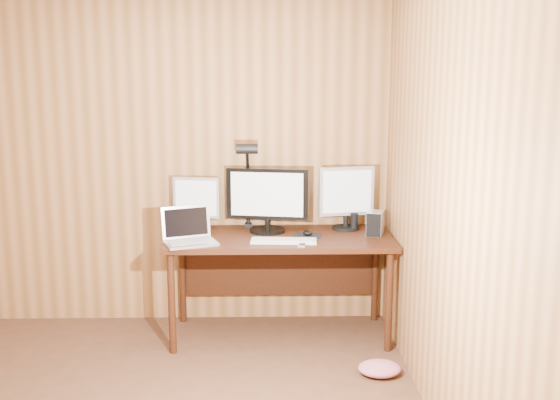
{
  "coord_description": "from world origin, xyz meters",
  "views": [
    {
      "loc": [
        0.83,
        -2.89,
        1.89
      ],
      "look_at": [
        0.93,
        1.58,
        1.02
      ],
      "focal_mm": 42.0,
      "sensor_mm": 36.0,
      "label": 1
    }
  ],
  "objects_px": {
    "speaker": "(354,222)",
    "mouse": "(307,233)",
    "keyboard": "(284,241)",
    "laptop": "(189,234)",
    "monitor_left": "(197,202)",
    "phone": "(302,245)",
    "monitor_center": "(267,199)",
    "desk_lamp": "(247,173)",
    "monitor_right": "(346,196)",
    "desk": "(280,250)",
    "hard_drive": "(375,223)"
  },
  "relations": [
    {
      "from": "monitor_center",
      "to": "monitor_right",
      "type": "bearing_deg",
      "value": 16.22
    },
    {
      "from": "monitor_center",
      "to": "speaker",
      "type": "bearing_deg",
      "value": 12.76
    },
    {
      "from": "hard_drive",
      "to": "monitor_right",
      "type": "bearing_deg",
      "value": 154.96
    },
    {
      "from": "monitor_center",
      "to": "monitor_right",
      "type": "height_order",
      "value": "monitor_right"
    },
    {
      "from": "speaker",
      "to": "desk_lamp",
      "type": "height_order",
      "value": "desk_lamp"
    },
    {
      "from": "monitor_left",
      "to": "laptop",
      "type": "relative_size",
      "value": 0.97
    },
    {
      "from": "desk",
      "to": "monitor_left",
      "type": "height_order",
      "value": "monitor_left"
    },
    {
      "from": "monitor_center",
      "to": "speaker",
      "type": "height_order",
      "value": "monitor_center"
    },
    {
      "from": "monitor_left",
      "to": "speaker",
      "type": "height_order",
      "value": "monitor_left"
    },
    {
      "from": "keyboard",
      "to": "desk_lamp",
      "type": "relative_size",
      "value": 0.67
    },
    {
      "from": "keyboard",
      "to": "speaker",
      "type": "bearing_deg",
      "value": 36.38
    },
    {
      "from": "phone",
      "to": "desk_lamp",
      "type": "xyz_separation_m",
      "value": [
        -0.38,
        0.5,
        0.42
      ]
    },
    {
      "from": "laptop",
      "to": "desk_lamp",
      "type": "height_order",
      "value": "desk_lamp"
    },
    {
      "from": "mouse",
      "to": "desk_lamp",
      "type": "bearing_deg",
      "value": 156.82
    },
    {
      "from": "mouse",
      "to": "hard_drive",
      "type": "relative_size",
      "value": 0.6
    },
    {
      "from": "laptop",
      "to": "desk_lamp",
      "type": "relative_size",
      "value": 0.6
    },
    {
      "from": "desk",
      "to": "keyboard",
      "type": "height_order",
      "value": "keyboard"
    },
    {
      "from": "hard_drive",
      "to": "desk_lamp",
      "type": "xyz_separation_m",
      "value": [
        -0.91,
        0.21,
        0.34
      ]
    },
    {
      "from": "hard_drive",
      "to": "mouse",
      "type": "bearing_deg",
      "value": -160.71
    },
    {
      "from": "laptop",
      "to": "desk_lamp",
      "type": "distance_m",
      "value": 0.67
    },
    {
      "from": "monitor_left",
      "to": "desk_lamp",
      "type": "distance_m",
      "value": 0.43
    },
    {
      "from": "keyboard",
      "to": "mouse",
      "type": "xyz_separation_m",
      "value": [
        0.17,
        0.18,
        0.01
      ]
    },
    {
      "from": "monitor_right",
      "to": "laptop",
      "type": "bearing_deg",
      "value": -172.93
    },
    {
      "from": "desk",
      "to": "mouse",
      "type": "relative_size",
      "value": 14.95
    },
    {
      "from": "monitor_left",
      "to": "monitor_right",
      "type": "relative_size",
      "value": 0.84
    },
    {
      "from": "monitor_center",
      "to": "speaker",
      "type": "distance_m",
      "value": 0.66
    },
    {
      "from": "desk",
      "to": "mouse",
      "type": "bearing_deg",
      "value": -19.56
    },
    {
      "from": "mouse",
      "to": "speaker",
      "type": "height_order",
      "value": "speaker"
    },
    {
      "from": "laptop",
      "to": "desk_lamp",
      "type": "xyz_separation_m",
      "value": [
        0.39,
        0.4,
        0.36
      ]
    },
    {
      "from": "laptop",
      "to": "phone",
      "type": "relative_size",
      "value": 3.86
    },
    {
      "from": "keyboard",
      "to": "laptop",
      "type": "bearing_deg",
      "value": -176.67
    },
    {
      "from": "desk_lamp",
      "to": "phone",
      "type": "bearing_deg",
      "value": -72.29
    },
    {
      "from": "phone",
      "to": "keyboard",
      "type": "bearing_deg",
      "value": 154.48
    },
    {
      "from": "monitor_left",
      "to": "monitor_right",
      "type": "bearing_deg",
      "value": 10.53
    },
    {
      "from": "desk_lamp",
      "to": "monitor_right",
      "type": "bearing_deg",
      "value": -22.29
    },
    {
      "from": "monitor_right",
      "to": "hard_drive",
      "type": "height_order",
      "value": "monitor_right"
    },
    {
      "from": "monitor_center",
      "to": "desk_lamp",
      "type": "bearing_deg",
      "value": 155.95
    },
    {
      "from": "monitor_right",
      "to": "phone",
      "type": "relative_size",
      "value": 4.44
    },
    {
      "from": "monitor_left",
      "to": "speaker",
      "type": "relative_size",
      "value": 3.06
    },
    {
      "from": "monitor_left",
      "to": "mouse",
      "type": "height_order",
      "value": "monitor_left"
    },
    {
      "from": "laptop",
      "to": "monitor_center",
      "type": "bearing_deg",
      "value": 7.97
    },
    {
      "from": "speaker",
      "to": "mouse",
      "type": "bearing_deg",
      "value": -156.34
    },
    {
      "from": "speaker",
      "to": "hard_drive",
      "type": "bearing_deg",
      "value": -47.22
    },
    {
      "from": "mouse",
      "to": "phone",
      "type": "height_order",
      "value": "mouse"
    },
    {
      "from": "laptop",
      "to": "desk",
      "type": "bearing_deg",
      "value": 0.35
    },
    {
      "from": "monitor_left",
      "to": "keyboard",
      "type": "height_order",
      "value": "monitor_left"
    },
    {
      "from": "speaker",
      "to": "keyboard",
      "type": "bearing_deg",
      "value": -147.52
    },
    {
      "from": "monitor_right",
      "to": "speaker",
      "type": "bearing_deg",
      "value": -40.36
    },
    {
      "from": "monitor_right",
      "to": "mouse",
      "type": "xyz_separation_m",
      "value": [
        -0.3,
        -0.19,
        -0.23
      ]
    },
    {
      "from": "desk",
      "to": "phone",
      "type": "xyz_separation_m",
      "value": [
        0.15,
        -0.35,
        0.13
      ]
    }
  ]
}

